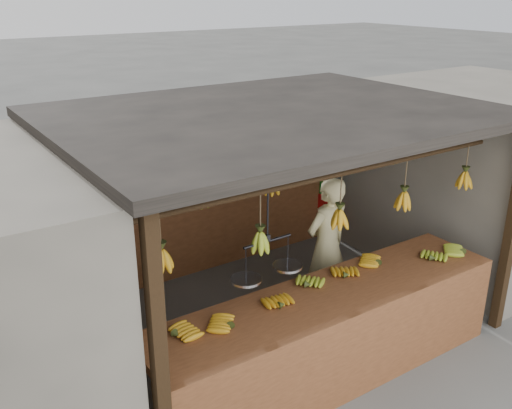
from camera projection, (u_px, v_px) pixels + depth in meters
ground at (271, 319)px, 6.48m from camera, size 80.00×80.00×0.00m
stall at (255, 145)px, 6.02m from camera, size 4.30×3.30×2.40m
neighbor_right at (482, 169)px, 7.94m from camera, size 3.00×3.00×2.30m
counter at (338, 317)px, 5.21m from camera, size 3.69×0.84×0.96m
hanging_bananas at (273, 184)px, 5.90m from camera, size 3.62×2.24×0.38m
balance_scale at (267, 268)px, 4.84m from camera, size 0.69×0.26×0.76m
vendor at (327, 245)px, 6.43m from camera, size 0.62×0.44×1.61m
bag_bundles at (327, 175)px, 8.18m from camera, size 0.08×0.26×1.32m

